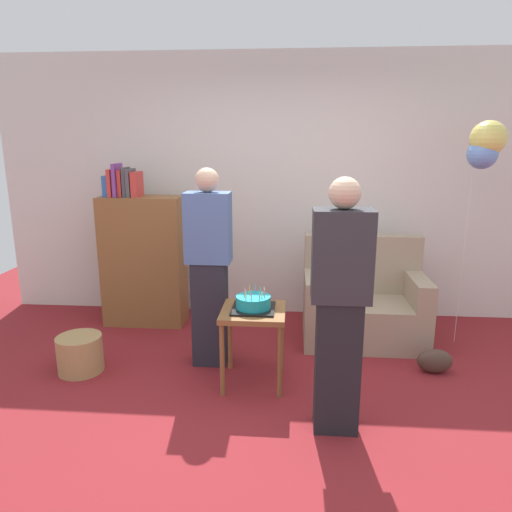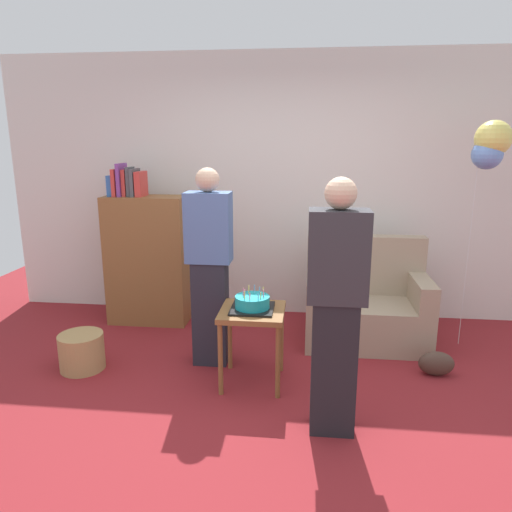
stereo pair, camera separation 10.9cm
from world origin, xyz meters
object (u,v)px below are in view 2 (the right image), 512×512
bookshelf (147,257)px  birthday_cake (252,303)px  balloon_bunch (491,145)px  handbag (436,363)px  couch (366,306)px  side_table (252,321)px  wicker_basket (82,352)px  person_blowing_candles (210,267)px  person_holding_cake (336,308)px

bookshelf → birthday_cake: size_ratio=5.05×
birthday_cake → balloon_bunch: size_ratio=0.16×
bookshelf → handbag: 2.87m
birthday_cake → couch: bearing=43.8°
side_table → wicker_basket: side_table is taller
bookshelf → balloon_bunch: 3.31m
couch → person_blowing_candles: size_ratio=0.67×
side_table → bookshelf: bearing=136.2°
side_table → person_holding_cake: person_holding_cake is taller
bookshelf → birthday_cake: 1.69m
wicker_basket → handbag: 2.87m
bookshelf → wicker_basket: (-0.20, -1.10, -0.53)m
balloon_bunch → handbag: bearing=-126.2°
birthday_cake → handbag: birthday_cake is taller
birthday_cake → handbag: size_ratio=1.14×
person_holding_cake → balloon_bunch: bearing=-134.3°
person_blowing_candles → handbag: 1.98m
bookshelf → person_blowing_candles: person_blowing_candles is taller
person_blowing_candles → wicker_basket: size_ratio=4.53×
couch → wicker_basket: couch is taller
person_holding_cake → birthday_cake: bearing=-45.7°
couch → person_holding_cake: 1.60m
wicker_basket → balloon_bunch: balloon_bunch is taller
birthday_cake → wicker_basket: bearing=177.4°
couch → birthday_cake: (-0.95, -0.91, 0.31)m
couch → balloon_bunch: size_ratio=0.55×
birthday_cake → person_blowing_candles: 0.53m
person_holding_cake → person_blowing_candles: bearing=-43.7°
side_table → person_blowing_candles: bearing=141.4°
person_blowing_candles → balloon_bunch: 2.53m
birthday_cake → balloon_bunch: (1.88, 0.86, 1.15)m
couch → handbag: size_ratio=3.93×
birthday_cake → person_holding_cake: person_holding_cake is taller
couch → handbag: bearing=-52.4°
bookshelf → balloon_bunch: bearing=-5.6°
side_table → person_holding_cake: bearing=-43.8°
bookshelf → person_holding_cake: size_ratio=0.99×
wicker_basket → handbag: size_ratio=1.29×
birthday_cake → side_table: bearing=-127.0°
side_table → birthday_cake: bearing=53.0°
birthday_cake → person_blowing_candles: person_blowing_candles is taller
bookshelf → wicker_basket: 1.24m
wicker_basket → handbag: bearing=4.1°
person_blowing_candles → person_holding_cake: same height
couch → bookshelf: 2.21m
couch → person_holding_cake: size_ratio=0.67×
side_table → person_blowing_candles: size_ratio=0.37×
couch → bookshelf: bookshelf is taller
bookshelf → handbag: bookshelf is taller
bookshelf → balloon_bunch: balloon_bunch is taller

